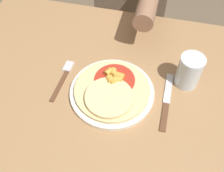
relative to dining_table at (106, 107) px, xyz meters
The scene contains 7 objects.
ground_plane 0.61m from the dining_table, ahead, with size 8.00×8.00×0.00m, color brown.
dining_table is the anchor object (origin of this frame).
plate 0.12m from the dining_table, 31.83° to the right, with size 0.27×0.27×0.01m.
pizza 0.14m from the dining_table, 38.30° to the right, with size 0.24×0.24×0.04m.
fork 0.19m from the dining_table, behind, with size 0.03×0.18×0.00m.
knife 0.23m from the dining_table, ahead, with size 0.02×0.22×0.00m.
drinking_glass 0.31m from the dining_table, 19.06° to the left, with size 0.08×0.08×0.11m.
Camera 1 is at (0.14, -0.49, 1.41)m, focal length 42.00 mm.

